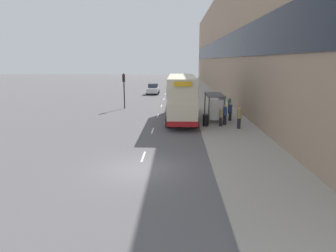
{
  "coord_description": "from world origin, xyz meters",
  "views": [
    {
      "loc": [
        2.07,
        -15.32,
        5.78
      ],
      "look_at": [
        1.12,
        14.66,
        -0.83
      ],
      "focal_mm": 32.0,
      "sensor_mm": 36.0,
      "label": 1
    }
  ],
  "objects_px": {
    "bus_shelter": "(216,102)",
    "traffic_light_far_kerb": "(124,85)",
    "pedestrian_3": "(230,111)",
    "double_decker_bus_near": "(182,97)",
    "pedestrian_at_shelter": "(229,105)",
    "litter_bin": "(206,120)",
    "car_1": "(153,89)",
    "pedestrian_2": "(239,118)",
    "car_0": "(179,82)",
    "pedestrian_4": "(221,117)",
    "pedestrian_1": "(225,115)"
  },
  "relations": [
    {
      "from": "bus_shelter",
      "to": "pedestrian_at_shelter",
      "type": "height_order",
      "value": "bus_shelter"
    },
    {
      "from": "bus_shelter",
      "to": "pedestrian_1",
      "type": "bearing_deg",
      "value": -74.26
    },
    {
      "from": "pedestrian_1",
      "to": "pedestrian_3",
      "type": "distance_m",
      "value": 2.07
    },
    {
      "from": "double_decker_bus_near",
      "to": "pedestrian_3",
      "type": "relative_size",
      "value": 6.29
    },
    {
      "from": "pedestrian_at_shelter",
      "to": "pedestrian_3",
      "type": "xyz_separation_m",
      "value": [
        -0.63,
        -4.28,
        0.0
      ]
    },
    {
      "from": "double_decker_bus_near",
      "to": "traffic_light_far_kerb",
      "type": "height_order",
      "value": "double_decker_bus_near"
    },
    {
      "from": "pedestrian_1",
      "to": "litter_bin",
      "type": "xyz_separation_m",
      "value": [
        -1.76,
        -0.62,
        -0.39
      ]
    },
    {
      "from": "pedestrian_1",
      "to": "pedestrian_4",
      "type": "bearing_deg",
      "value": -125.41
    },
    {
      "from": "pedestrian_1",
      "to": "traffic_light_far_kerb",
      "type": "distance_m",
      "value": 14.61
    },
    {
      "from": "pedestrian_at_shelter",
      "to": "pedestrian_3",
      "type": "bearing_deg",
      "value": -98.41
    },
    {
      "from": "pedestrian_2",
      "to": "litter_bin",
      "type": "height_order",
      "value": "pedestrian_2"
    },
    {
      "from": "pedestrian_2",
      "to": "pedestrian_4",
      "type": "relative_size",
      "value": 1.11
    },
    {
      "from": "car_0",
      "to": "pedestrian_3",
      "type": "distance_m",
      "value": 40.77
    },
    {
      "from": "litter_bin",
      "to": "pedestrian_at_shelter",
      "type": "bearing_deg",
      "value": 64.86
    },
    {
      "from": "car_0",
      "to": "pedestrian_2",
      "type": "xyz_separation_m",
      "value": [
        4.92,
        -43.93,
        0.18
      ]
    },
    {
      "from": "pedestrian_at_shelter",
      "to": "traffic_light_far_kerb",
      "type": "bearing_deg",
      "value": 163.55
    },
    {
      "from": "double_decker_bus_near",
      "to": "car_1",
      "type": "relative_size",
      "value": 2.64
    },
    {
      "from": "bus_shelter",
      "to": "pedestrian_3",
      "type": "height_order",
      "value": "bus_shelter"
    },
    {
      "from": "pedestrian_2",
      "to": "traffic_light_far_kerb",
      "type": "xyz_separation_m",
      "value": [
        -11.66,
        11.31,
        1.79
      ]
    },
    {
      "from": "pedestrian_2",
      "to": "traffic_light_far_kerb",
      "type": "bearing_deg",
      "value": 135.87
    },
    {
      "from": "bus_shelter",
      "to": "car_0",
      "type": "distance_m",
      "value": 40.65
    },
    {
      "from": "litter_bin",
      "to": "car_1",
      "type": "bearing_deg",
      "value": 104.25
    },
    {
      "from": "pedestrian_4",
      "to": "litter_bin",
      "type": "distance_m",
      "value": 1.35
    },
    {
      "from": "car_0",
      "to": "pedestrian_4",
      "type": "xyz_separation_m",
      "value": [
        3.53,
        -43.03,
        0.09
      ]
    },
    {
      "from": "double_decker_bus_near",
      "to": "pedestrian_1",
      "type": "height_order",
      "value": "double_decker_bus_near"
    },
    {
      "from": "pedestrian_at_shelter",
      "to": "litter_bin",
      "type": "relative_size",
      "value": 1.64
    },
    {
      "from": "double_decker_bus_near",
      "to": "pedestrian_3",
      "type": "distance_m",
      "value": 4.87
    },
    {
      "from": "double_decker_bus_near",
      "to": "litter_bin",
      "type": "bearing_deg",
      "value": -57.86
    },
    {
      "from": "car_0",
      "to": "pedestrian_4",
      "type": "distance_m",
      "value": 43.17
    },
    {
      "from": "car_1",
      "to": "litter_bin",
      "type": "height_order",
      "value": "car_1"
    },
    {
      "from": "car_0",
      "to": "traffic_light_far_kerb",
      "type": "distance_m",
      "value": 33.37
    },
    {
      "from": "bus_shelter",
      "to": "traffic_light_far_kerb",
      "type": "height_order",
      "value": "traffic_light_far_kerb"
    },
    {
      "from": "double_decker_bus_near",
      "to": "traffic_light_far_kerb",
      "type": "distance_m",
      "value": 9.89
    },
    {
      "from": "pedestrian_4",
      "to": "traffic_light_far_kerb",
      "type": "height_order",
      "value": "traffic_light_far_kerb"
    },
    {
      "from": "bus_shelter",
      "to": "traffic_light_far_kerb",
      "type": "distance_m",
      "value": 12.9
    },
    {
      "from": "car_1",
      "to": "pedestrian_1",
      "type": "bearing_deg",
      "value": 108.16
    },
    {
      "from": "pedestrian_3",
      "to": "double_decker_bus_near",
      "type": "bearing_deg",
      "value": 170.55
    },
    {
      "from": "car_0",
      "to": "car_1",
      "type": "height_order",
      "value": "car_0"
    },
    {
      "from": "pedestrian_2",
      "to": "litter_bin",
      "type": "relative_size",
      "value": 1.75
    },
    {
      "from": "pedestrian_2",
      "to": "bus_shelter",
      "type": "bearing_deg",
      "value": 113.33
    },
    {
      "from": "car_1",
      "to": "litter_bin",
      "type": "distance_m",
      "value": 27.34
    },
    {
      "from": "pedestrian_2",
      "to": "traffic_light_far_kerb",
      "type": "height_order",
      "value": "traffic_light_far_kerb"
    },
    {
      "from": "pedestrian_at_shelter",
      "to": "double_decker_bus_near",
      "type": "bearing_deg",
      "value": -146.37
    },
    {
      "from": "car_1",
      "to": "pedestrian_at_shelter",
      "type": "distance_m",
      "value": 22.05
    },
    {
      "from": "litter_bin",
      "to": "traffic_light_far_kerb",
      "type": "height_order",
      "value": "traffic_light_far_kerb"
    },
    {
      "from": "car_1",
      "to": "pedestrian_at_shelter",
      "type": "height_order",
      "value": "pedestrian_at_shelter"
    },
    {
      "from": "pedestrian_2",
      "to": "pedestrian_3",
      "type": "distance_m",
      "value": 3.45
    },
    {
      "from": "car_0",
      "to": "litter_bin",
      "type": "relative_size",
      "value": 3.79
    },
    {
      "from": "pedestrian_1",
      "to": "pedestrian_4",
      "type": "height_order",
      "value": "pedestrian_1"
    },
    {
      "from": "bus_shelter",
      "to": "litter_bin",
      "type": "bearing_deg",
      "value": -115.8
    }
  ]
}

